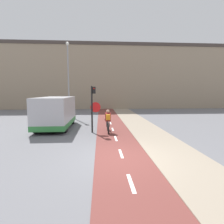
% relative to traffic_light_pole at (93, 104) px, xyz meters
% --- Properties ---
extents(ground_plane, '(120.00, 120.00, 0.00)m').
position_rel_traffic_light_pole_xyz_m(ground_plane, '(1.35, -4.72, -1.92)').
color(ground_plane, slate).
extents(bike_lane, '(2.26, 60.00, 0.02)m').
position_rel_traffic_light_pole_xyz_m(bike_lane, '(1.35, -4.72, -1.91)').
color(bike_lane, brown).
rests_on(bike_lane, ground_plane).
extents(sidewalk_strip, '(2.40, 60.00, 0.05)m').
position_rel_traffic_light_pole_xyz_m(sidewalk_strip, '(3.68, -4.72, -1.89)').
color(sidewalk_strip, gray).
rests_on(sidewalk_strip, ground_plane).
extents(building_row_background, '(60.00, 5.20, 10.35)m').
position_rel_traffic_light_pole_xyz_m(building_row_background, '(1.35, 18.54, 3.27)').
color(building_row_background, gray).
rests_on(building_row_background, ground_plane).
extents(traffic_light_pole, '(0.67, 0.25, 3.09)m').
position_rel_traffic_light_pole_xyz_m(traffic_light_pole, '(0.00, 0.00, 0.00)').
color(traffic_light_pole, black).
rests_on(traffic_light_pole, ground_plane).
extents(street_lamp_far, '(0.36, 0.36, 7.96)m').
position_rel_traffic_light_pole_xyz_m(street_lamp_far, '(-2.94, 7.86, 2.85)').
color(street_lamp_far, gray).
rests_on(street_lamp_far, ground_plane).
extents(cyclist_near, '(0.46, 1.75, 1.54)m').
position_rel_traffic_light_pole_xyz_m(cyclist_near, '(0.97, -0.05, -1.19)').
color(cyclist_near, black).
rests_on(cyclist_near, ground_plane).
extents(van, '(2.19, 4.96, 2.32)m').
position_rel_traffic_light_pole_xyz_m(van, '(-2.85, 1.69, -0.77)').
color(van, '#B7B7BC').
rests_on(van, ground_plane).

